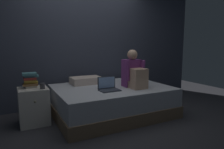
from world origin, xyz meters
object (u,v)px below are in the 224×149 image
(bed, at_px, (111,100))
(book_stack, at_px, (30,80))
(person_sitting, at_px, (134,73))
(mug, at_px, (42,86))
(nightstand, at_px, (34,106))
(pillow, at_px, (86,80))
(laptop, at_px, (108,87))
(clothes_pile, at_px, (81,82))

(bed, relative_size, book_stack, 8.44)
(person_sitting, bearing_deg, bed, 147.73)
(book_stack, bearing_deg, mug, -48.18)
(book_stack, xyz_separation_m, mug, (0.15, -0.17, -0.08))
(mug, bearing_deg, nightstand, 137.31)
(bed, height_order, pillow, pillow)
(laptop, relative_size, pillow, 0.57)
(nightstand, xyz_separation_m, mug, (0.13, -0.12, 0.33))
(person_sitting, distance_m, laptop, 0.55)
(laptop, bearing_deg, nightstand, 160.32)
(bed, height_order, clothes_pile, clothes_pile)
(nightstand, bearing_deg, clothes_pile, 15.91)
(pillow, distance_m, clothes_pile, 0.13)
(nightstand, distance_m, book_stack, 0.41)
(person_sitting, distance_m, book_stack, 1.71)
(clothes_pile, bearing_deg, laptop, -68.48)
(person_sitting, height_order, laptop, person_sitting)
(pillow, xyz_separation_m, book_stack, (-1.01, -0.24, 0.13))
(book_stack, bearing_deg, bed, -8.91)
(laptop, bearing_deg, bed, 53.59)
(nightstand, relative_size, mug, 6.43)
(laptop, distance_m, pillow, 0.71)
(nightstand, bearing_deg, book_stack, 114.40)
(pillow, distance_m, book_stack, 1.04)
(mug, distance_m, clothes_pile, 0.82)
(book_stack, xyz_separation_m, clothes_pile, (0.89, 0.19, -0.15))
(pillow, bearing_deg, clothes_pile, -158.14)
(person_sitting, distance_m, mug, 1.53)
(bed, relative_size, nightstand, 3.46)
(pillow, distance_m, mug, 0.95)
(nightstand, distance_m, person_sitting, 1.74)
(person_sitting, xyz_separation_m, book_stack, (-1.66, 0.42, -0.06))
(nightstand, height_order, clothes_pile, clothes_pile)
(bed, relative_size, laptop, 6.25)
(pillow, xyz_separation_m, mug, (-0.85, -0.41, 0.05))
(bed, bearing_deg, clothes_pile, 137.26)
(person_sitting, bearing_deg, clothes_pile, 141.46)
(clothes_pile, bearing_deg, mug, -153.49)
(pillow, relative_size, book_stack, 2.36)
(mug, xyz_separation_m, clothes_pile, (0.73, 0.37, -0.07))
(bed, height_order, person_sitting, person_sitting)
(person_sitting, xyz_separation_m, laptop, (-0.52, -0.03, -0.20))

